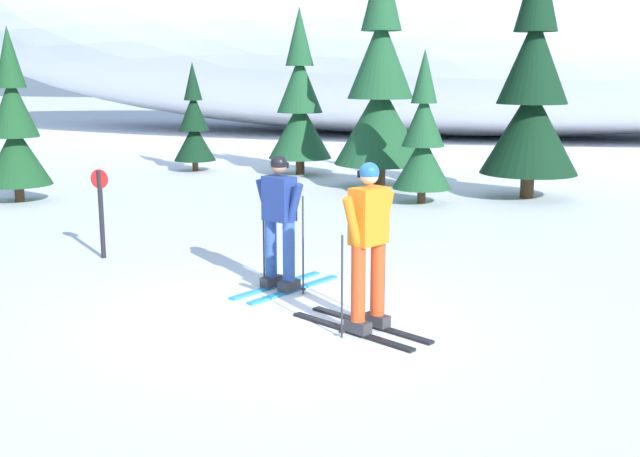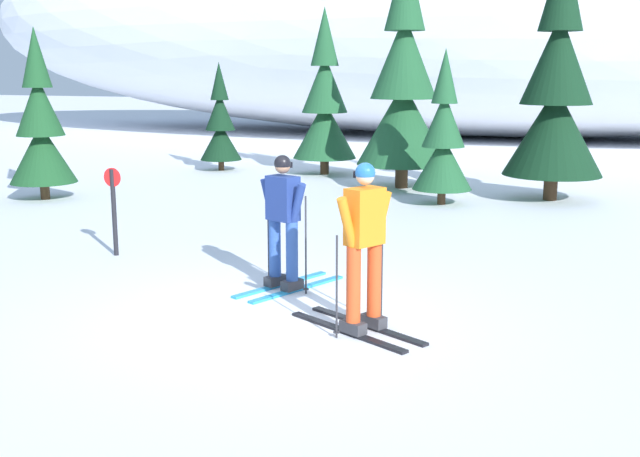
# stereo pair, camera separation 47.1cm
# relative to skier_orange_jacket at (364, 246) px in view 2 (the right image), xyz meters

# --- Properties ---
(ground_plane) EXTENTS (120.00, 120.00, 0.00)m
(ground_plane) POSITION_rel_skier_orange_jacket_xyz_m (-1.13, 0.15, -0.93)
(ground_plane) COLOR white
(skier_orange_jacket) EXTENTS (1.66, 1.12, 1.79)m
(skier_orange_jacket) POSITION_rel_skier_orange_jacket_xyz_m (0.00, 0.00, 0.00)
(skier_orange_jacket) COLOR black
(skier_orange_jacket) RESTS_ON ground
(skier_navy_jacket) EXTENTS (0.98, 1.63, 1.70)m
(skier_navy_jacket) POSITION_rel_skier_orange_jacket_xyz_m (-1.41, 1.19, -0.06)
(skier_navy_jacket) COLOR #2893CC
(skier_navy_jacket) RESTS_ON ground
(pine_tree_far_left) EXTENTS (1.39, 1.39, 3.59)m
(pine_tree_far_left) POSITION_rel_skier_orange_jacket_xyz_m (-8.89, 5.76, 0.57)
(pine_tree_far_left) COLOR #47301E
(pine_tree_far_left) RESTS_ON ground
(pine_tree_left) EXTENTS (1.13, 1.13, 2.92)m
(pine_tree_left) POSITION_rel_skier_orange_jacket_xyz_m (-7.61, 11.36, 0.29)
(pine_tree_left) COLOR #47301E
(pine_tree_left) RESTS_ON ground
(pine_tree_center_left) EXTENTS (1.66, 1.66, 4.29)m
(pine_tree_center_left) POSITION_rel_skier_orange_jacket_xyz_m (-4.68, 11.60, 0.86)
(pine_tree_center_left) COLOR #47301E
(pine_tree_center_left) RESTS_ON ground
(pine_tree_center_right) EXTENTS (2.11, 2.11, 5.46)m
(pine_tree_center_right) POSITION_rel_skier_orange_jacket_xyz_m (-2.18, 10.01, 1.35)
(pine_tree_center_right) COLOR #47301E
(pine_tree_center_right) RESTS_ON ground
(pine_tree_right) EXTENTS (1.21, 1.21, 3.13)m
(pine_tree_right) POSITION_rel_skier_orange_jacket_xyz_m (-0.84, 8.08, 0.38)
(pine_tree_right) COLOR #47301E
(pine_tree_right) RESTS_ON ground
(pine_tree_far_right) EXTENTS (2.05, 2.05, 5.32)m
(pine_tree_far_right) POSITION_rel_skier_orange_jacket_xyz_m (1.21, 9.42, 1.29)
(pine_tree_far_right) COLOR #47301E
(pine_tree_far_right) RESTS_ON ground
(snow_ridge_background) EXTENTS (47.16, 16.87, 10.01)m
(snow_ridge_background) POSITION_rel_skier_orange_jacket_xyz_m (-3.00, 25.42, 4.07)
(snow_ridge_background) COLOR white
(snow_ridge_background) RESTS_ON ground
(trail_marker_post) EXTENTS (0.28, 0.07, 1.31)m
(trail_marker_post) POSITION_rel_skier_orange_jacket_xyz_m (-4.47, 2.00, -0.19)
(trail_marker_post) COLOR black
(trail_marker_post) RESTS_ON ground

